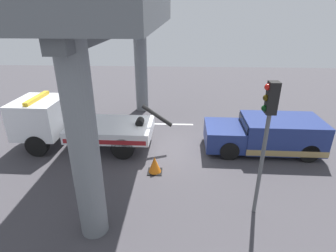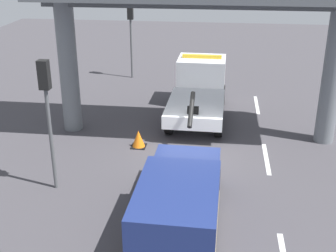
# 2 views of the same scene
# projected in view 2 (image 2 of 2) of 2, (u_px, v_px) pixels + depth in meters

# --- Properties ---
(ground_plane) EXTENTS (60.00, 40.00, 0.10)m
(ground_plane) POSITION_uv_depth(u_px,v_px,m) (191.00, 156.00, 17.18)
(ground_plane) COLOR #423F44
(lane_stripe_mid) EXTENTS (2.60, 0.16, 0.01)m
(lane_stripe_mid) POSITION_uv_depth(u_px,v_px,m) (266.00, 159.00, 16.84)
(lane_stripe_mid) COLOR silver
(lane_stripe_mid) RESTS_ON ground
(lane_stripe_east) EXTENTS (2.60, 0.16, 0.01)m
(lane_stripe_east) POSITION_uv_depth(u_px,v_px,m) (257.00, 105.00, 22.33)
(lane_stripe_east) COLOR silver
(lane_stripe_east) RESTS_ON ground
(tow_truck_white) EXTENTS (7.27, 2.51, 2.46)m
(tow_truck_white) POSITION_uv_depth(u_px,v_px,m) (199.00, 88.00, 20.94)
(tow_truck_white) COLOR white
(tow_truck_white) RESTS_ON ground
(towed_van_green) EXTENTS (5.23, 2.29, 1.58)m
(towed_van_green) POSITION_uv_depth(u_px,v_px,m) (179.00, 201.00, 12.64)
(towed_van_green) COLOR navy
(towed_van_green) RESTS_ON ground
(traffic_light_far) EXTENTS (0.39, 0.32, 4.34)m
(traffic_light_far) POSITION_uv_depth(u_px,v_px,m) (47.00, 98.00, 13.69)
(traffic_light_far) COLOR #515456
(traffic_light_far) RESTS_ON ground
(traffic_light_mid) EXTENTS (0.39, 0.32, 4.34)m
(traffic_light_mid) POSITION_uv_depth(u_px,v_px,m) (131.00, 24.00, 25.60)
(traffic_light_mid) COLOR #515456
(traffic_light_mid) RESTS_ON ground
(traffic_cone_orange) EXTENTS (0.58, 0.58, 0.70)m
(traffic_cone_orange) POSITION_uv_depth(u_px,v_px,m) (138.00, 139.00, 17.69)
(traffic_cone_orange) COLOR orange
(traffic_cone_orange) RESTS_ON ground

